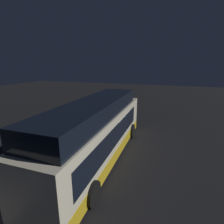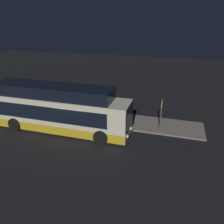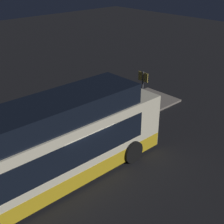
% 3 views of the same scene
% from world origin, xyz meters
% --- Properties ---
extents(ground, '(80.00, 80.00, 0.00)m').
position_xyz_m(ground, '(0.00, 0.00, 0.00)').
color(ground, black).
extents(platform, '(20.00, 3.06, 0.13)m').
position_xyz_m(platform, '(0.00, 3.13, 0.06)').
color(platform, slate).
rests_on(platform, ground).
extents(bus_lead, '(11.65, 2.70, 3.80)m').
position_xyz_m(bus_lead, '(-1.55, 0.17, 1.71)').
color(bus_lead, beige).
rests_on(bus_lead, ground).
extents(passenger_boarding, '(0.49, 0.64, 1.62)m').
position_xyz_m(passenger_boarding, '(-0.25, 3.98, 0.98)').
color(passenger_boarding, silver).
rests_on(passenger_boarding, platform).
extents(passenger_waiting, '(0.43, 0.43, 1.72)m').
position_xyz_m(passenger_waiting, '(1.86, 3.02, 1.08)').
color(passenger_waiting, '#6B604C').
rests_on(passenger_waiting, platform).
extents(suitcase, '(0.38, 0.21, 0.81)m').
position_xyz_m(suitcase, '(-0.52, 4.41, 0.42)').
color(suitcase, beige).
rests_on(suitcase, platform).
extents(sign_post, '(0.10, 0.72, 2.71)m').
position_xyz_m(sign_post, '(6.45, 2.04, 1.86)').
color(sign_post, '#4C4C51').
rests_on(sign_post, platform).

